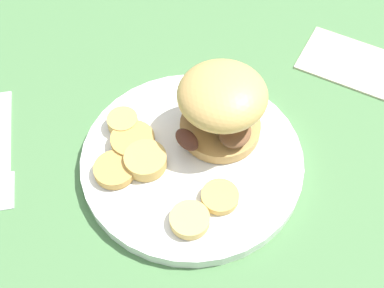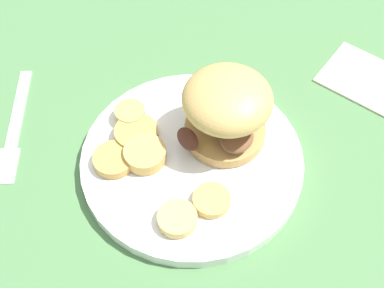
# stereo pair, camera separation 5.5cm
# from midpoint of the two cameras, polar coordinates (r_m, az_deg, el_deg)

# --- Properties ---
(ground_plane) EXTENTS (4.00, 4.00, 0.00)m
(ground_plane) POSITION_cam_midpoint_polar(r_m,az_deg,el_deg) (0.64, -2.46, -2.38)
(ground_plane) COLOR #4C7A47
(dinner_plate) EXTENTS (0.26, 0.26, 0.02)m
(dinner_plate) POSITION_cam_midpoint_polar(r_m,az_deg,el_deg) (0.63, -2.49, -1.89)
(dinner_plate) COLOR white
(dinner_plate) RESTS_ON ground_plane
(sandwich) EXTENTS (0.11, 0.12, 0.09)m
(sandwich) POSITION_cam_midpoint_polar(r_m,az_deg,el_deg) (0.61, 0.48, 4.09)
(sandwich) COLOR tan
(sandwich) RESTS_ON dinner_plate
(potato_round_0) EXTENTS (0.04, 0.04, 0.02)m
(potato_round_0) POSITION_cam_midpoint_polar(r_m,az_deg,el_deg) (0.65, -9.80, 2.18)
(potato_round_0) COLOR tan
(potato_round_0) RESTS_ON dinner_plate
(potato_round_1) EXTENTS (0.04, 0.04, 0.01)m
(potato_round_1) POSITION_cam_midpoint_polar(r_m,az_deg,el_deg) (0.58, -3.00, -8.26)
(potato_round_1) COLOR #DBB766
(potato_round_1) RESTS_ON dinner_plate
(potato_round_2) EXTENTS (0.04, 0.04, 0.01)m
(potato_round_2) POSITION_cam_midpoint_polar(r_m,az_deg,el_deg) (0.59, 0.33, -5.83)
(potato_round_2) COLOR tan
(potato_round_2) RESTS_ON dinner_plate
(potato_round_3) EXTENTS (0.05, 0.05, 0.01)m
(potato_round_3) POSITION_cam_midpoint_polar(r_m,az_deg,el_deg) (0.62, -10.79, -2.88)
(potato_round_3) COLOR tan
(potato_round_3) RESTS_ON dinner_plate
(potato_round_4) EXTENTS (0.05, 0.05, 0.02)m
(potato_round_4) POSITION_cam_midpoint_polar(r_m,az_deg,el_deg) (0.62, -7.54, -1.92)
(potato_round_4) COLOR tan
(potato_round_4) RESTS_ON dinner_plate
(potato_round_5) EXTENTS (0.05, 0.05, 0.01)m
(potato_round_5) POSITION_cam_midpoint_polar(r_m,az_deg,el_deg) (0.63, -8.80, 0.17)
(potato_round_5) COLOR tan
(potato_round_5) RESTS_ON dinner_plate
(fork) EXTENTS (0.15, 0.12, 0.00)m
(fork) POSITION_cam_midpoint_polar(r_m,az_deg,el_deg) (0.70, -21.54, -0.59)
(fork) COLOR silver
(fork) RESTS_ON ground_plane
(napkin) EXTENTS (0.16, 0.12, 0.01)m
(napkin) POSITION_cam_midpoint_polar(r_m,az_deg,el_deg) (0.76, 14.81, 8.28)
(napkin) COLOR beige
(napkin) RESTS_ON ground_plane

